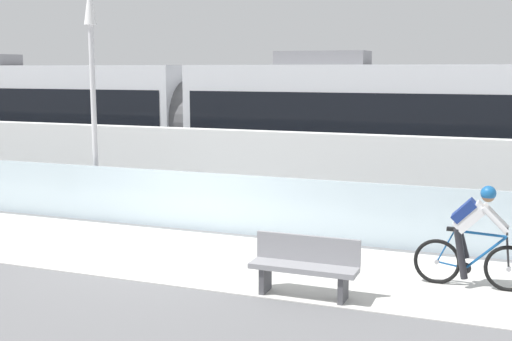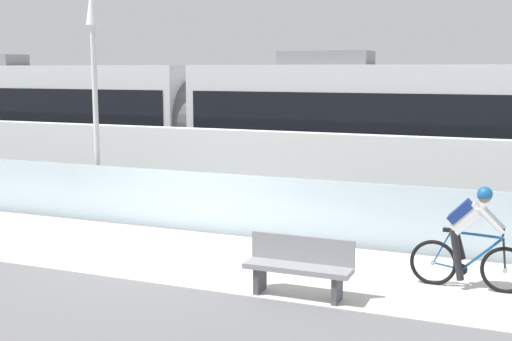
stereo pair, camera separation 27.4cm
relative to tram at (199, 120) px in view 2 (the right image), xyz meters
The scene contains 10 objects.
ground_plane 7.58m from the tram, 68.86° to the right, with size 200.00×200.00×0.00m, color slate.
bike_path_deck 7.58m from the tram, 68.86° to the right, with size 32.00×3.20×0.01m, color silver.
glass_parapet 5.80m from the tram, 62.09° to the right, with size 32.00×0.05×1.22m, color silver.
concrete_barrier_wall 4.25m from the tram, 50.39° to the right, with size 32.00×0.36×1.95m, color silver.
tram_rail_near 3.33m from the tram, 15.16° to the right, with size 32.00×0.08×0.01m, color #595654.
tram_rail_far 3.33m from the tram, 15.16° to the left, with size 32.00×0.08×0.01m, color #595654.
tram is the anchor object (origin of this frame).
cyclist_on_bike 10.67m from the tram, 40.20° to the right, with size 1.77×0.58×1.61m.
lamp_post_antenna 4.91m from the tram, 92.12° to the right, with size 0.28×0.28×5.20m.
bench 10.11m from the tram, 54.38° to the right, with size 1.60×0.45×0.89m.
Camera 2 is at (6.20, -10.30, 3.34)m, focal length 46.69 mm.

